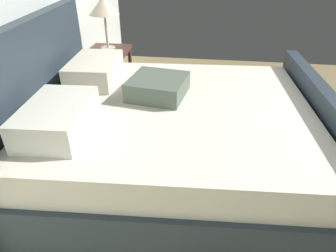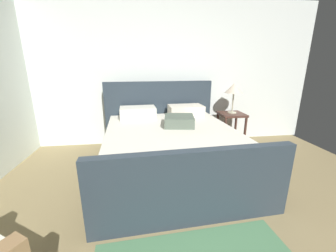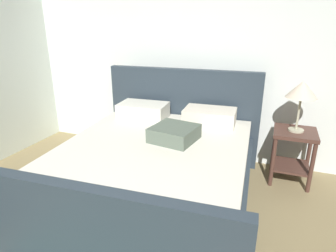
% 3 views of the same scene
% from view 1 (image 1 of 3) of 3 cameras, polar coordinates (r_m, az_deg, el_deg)
% --- Properties ---
extents(bed, '(2.01, 2.27, 1.18)m').
position_cam_1_polar(bed, '(2.30, 0.15, -1.92)').
color(bed, '#2A353F').
rests_on(bed, ground).
extents(nightstand_right, '(0.44, 0.44, 0.60)m').
position_cam_1_polar(nightstand_right, '(3.56, -10.96, 11.10)').
color(nightstand_right, '#492E25').
rests_on(nightstand_right, ground).
extents(table_lamp_right, '(0.32, 0.32, 0.55)m').
position_cam_1_polar(table_lamp_right, '(3.40, -12.11, 21.22)').
color(table_lamp_right, '#B7B293').
rests_on(table_lamp_right, nightstand_right).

